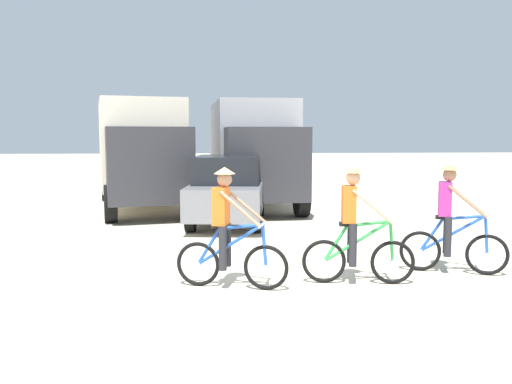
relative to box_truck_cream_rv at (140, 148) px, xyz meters
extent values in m
plane|color=beige|center=(2.59, -9.68, -1.87)|extent=(120.00, 120.00, 0.00)
cube|color=beige|center=(-0.12, 0.56, 0.13)|extent=(3.42, 5.58, 2.70)
cube|color=#2D2D33|center=(0.58, -2.76, -0.37)|extent=(2.46, 1.92, 2.00)
cube|color=black|center=(0.73, -3.45, -0.02)|extent=(2.00, 0.50, 0.80)
cylinder|color=black|center=(1.56, -2.45, -1.37)|extent=(0.52, 1.04, 1.00)
cylinder|color=black|center=(-0.43, -2.88, -1.37)|extent=(0.52, 1.04, 1.00)
cylinder|color=black|center=(0.53, 2.43, -1.37)|extent=(0.52, 1.04, 1.00)
cylinder|color=black|center=(-1.47, 2.01, -1.37)|extent=(0.52, 1.04, 1.00)
cube|color=#9E9EA3|center=(3.52, 0.91, 0.13)|extent=(2.70, 5.33, 2.70)
cube|color=#2D2D33|center=(3.72, -2.48, -0.37)|extent=(2.28, 1.63, 2.00)
cube|color=black|center=(3.76, -3.18, -0.02)|extent=(2.03, 0.20, 0.80)
cylinder|color=black|center=(4.73, -2.32, -1.37)|extent=(0.38, 1.02, 1.00)
cylinder|color=black|center=(2.69, -2.44, -1.37)|extent=(0.38, 1.02, 1.00)
cylinder|color=black|center=(4.44, 2.66, -1.37)|extent=(0.38, 1.02, 1.00)
cylinder|color=black|center=(2.40, 2.54, -1.37)|extent=(0.38, 1.02, 1.00)
cube|color=slate|center=(2.65, -3.28, -1.17)|extent=(2.26, 4.38, 0.76)
cube|color=black|center=(2.63, -3.43, -0.45)|extent=(1.84, 2.28, 0.68)
cylinder|color=black|center=(2.03, -1.90, -1.55)|extent=(0.30, 0.66, 0.64)
cylinder|color=black|center=(3.58, -2.09, -1.55)|extent=(0.30, 0.66, 0.64)
cylinder|color=black|center=(1.71, -4.48, -1.55)|extent=(0.30, 0.66, 0.64)
cylinder|color=black|center=(3.26, -4.67, -1.55)|extent=(0.30, 0.66, 0.64)
torus|color=black|center=(3.01, -9.40, -1.53)|extent=(0.67, 0.25, 0.68)
cylinder|color=silver|center=(3.01, -9.40, -1.53)|extent=(0.10, 0.10, 0.08)
torus|color=black|center=(2.00, -9.09, -1.53)|extent=(0.67, 0.25, 0.68)
cylinder|color=silver|center=(2.00, -9.09, -1.53)|extent=(0.10, 0.10, 0.08)
cylinder|color=blue|center=(2.48, -9.24, -1.21)|extent=(1.00, 0.34, 0.68)
cylinder|color=blue|center=(2.65, -9.29, -0.93)|extent=(0.65, 0.24, 0.13)
cylinder|color=blue|center=(2.17, -9.14, -1.25)|extent=(0.39, 0.16, 0.59)
cylinder|color=blue|center=(2.98, -9.39, -1.21)|extent=(0.11, 0.08, 0.64)
cylinder|color=silver|center=(2.96, -9.38, -0.89)|extent=(0.18, 0.51, 0.04)
cube|color=black|center=(2.33, -9.19, -0.94)|extent=(0.26, 0.18, 0.06)
cube|color=orange|center=(2.35, -9.20, -0.63)|extent=(0.28, 0.36, 0.56)
sphere|color=#A87A5B|center=(2.41, -9.22, -0.23)|extent=(0.22, 0.22, 0.22)
cone|color=tan|center=(2.41, -9.22, -0.10)|extent=(0.32, 0.32, 0.10)
cylinder|color=#26262B|center=(2.45, -9.09, -1.24)|extent=(0.12, 0.12, 0.66)
cylinder|color=#26262B|center=(2.37, -9.34, -1.24)|extent=(0.12, 0.12, 0.66)
cylinder|color=#A87A5B|center=(2.73, -9.12, -0.65)|extent=(0.62, 0.19, 0.53)
cylinder|color=#A87A5B|center=(2.62, -9.47, -0.65)|extent=(0.61, 0.27, 0.53)
torus|color=black|center=(4.98, -9.24, -1.53)|extent=(0.68, 0.16, 0.68)
cylinder|color=silver|center=(4.98, -9.24, -1.53)|extent=(0.09, 0.09, 0.08)
torus|color=black|center=(3.94, -9.08, -1.53)|extent=(0.68, 0.16, 0.68)
cylinder|color=silver|center=(3.94, -9.08, -1.53)|extent=(0.09, 0.09, 0.08)
cylinder|color=green|center=(4.44, -9.15, -1.21)|extent=(1.02, 0.20, 0.68)
cylinder|color=green|center=(4.61, -9.18, -0.93)|extent=(0.66, 0.15, 0.13)
cylinder|color=green|center=(4.11, -9.11, -1.25)|extent=(0.39, 0.11, 0.59)
cylinder|color=green|center=(4.96, -9.23, -1.21)|extent=(0.11, 0.06, 0.64)
cylinder|color=silver|center=(4.93, -9.23, -0.89)|extent=(0.11, 0.52, 0.04)
cube|color=black|center=(4.29, -9.13, -0.94)|extent=(0.26, 0.15, 0.06)
cube|color=orange|center=(4.31, -9.13, -0.63)|extent=(0.25, 0.35, 0.56)
sphere|color=tan|center=(4.36, -9.14, -0.23)|extent=(0.22, 0.22, 0.22)
cone|color=tan|center=(4.36, -9.14, -0.10)|extent=(0.32, 0.32, 0.10)
cylinder|color=#26262B|center=(4.38, -9.02, -1.24)|extent=(0.12, 0.12, 0.66)
cylinder|color=#26262B|center=(4.35, -9.27, -1.24)|extent=(0.12, 0.12, 0.66)
cylinder|color=tan|center=(4.67, -9.01, -0.65)|extent=(0.63, 0.10, 0.53)
cylinder|color=tan|center=(4.61, -9.36, -0.65)|extent=(0.62, 0.18, 0.53)
torus|color=black|center=(6.70, -8.84, -1.53)|extent=(0.66, 0.30, 0.68)
cylinder|color=silver|center=(6.70, -8.84, -1.53)|extent=(0.10, 0.10, 0.08)
torus|color=black|center=(5.72, -8.47, -1.53)|extent=(0.66, 0.30, 0.68)
cylinder|color=silver|center=(5.72, -8.47, -1.53)|extent=(0.10, 0.10, 0.08)
cylinder|color=blue|center=(6.19, -8.65, -1.21)|extent=(0.98, 0.41, 0.68)
cylinder|color=blue|center=(6.35, -8.71, -0.93)|extent=(0.64, 0.28, 0.13)
cylinder|color=blue|center=(5.88, -8.53, -1.25)|extent=(0.38, 0.18, 0.59)
cylinder|color=blue|center=(6.68, -8.84, -1.21)|extent=(0.11, 0.08, 0.64)
cylinder|color=silver|center=(6.66, -8.83, -0.89)|extent=(0.22, 0.50, 0.04)
cube|color=black|center=(6.04, -8.59, -0.94)|extent=(0.27, 0.20, 0.06)
cube|color=#AD2D8C|center=(6.06, -8.60, -0.63)|extent=(0.30, 0.37, 0.56)
sphere|color=#A87A5B|center=(6.12, -8.62, -0.23)|extent=(0.22, 0.22, 0.22)
cone|color=tan|center=(6.12, -8.62, -0.10)|extent=(0.32, 0.32, 0.10)
cylinder|color=#26262B|center=(6.16, -8.50, -1.24)|extent=(0.12, 0.12, 0.66)
cylinder|color=#26262B|center=(6.07, -8.74, -1.24)|extent=(0.12, 0.12, 0.66)
cylinder|color=#A87A5B|center=(6.44, -8.55, -0.65)|extent=(0.62, 0.23, 0.53)
cylinder|color=#A87A5B|center=(6.31, -8.89, -0.65)|extent=(0.59, 0.31, 0.53)
camera|label=1|loc=(2.22, -17.15, 0.41)|focal=37.81mm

